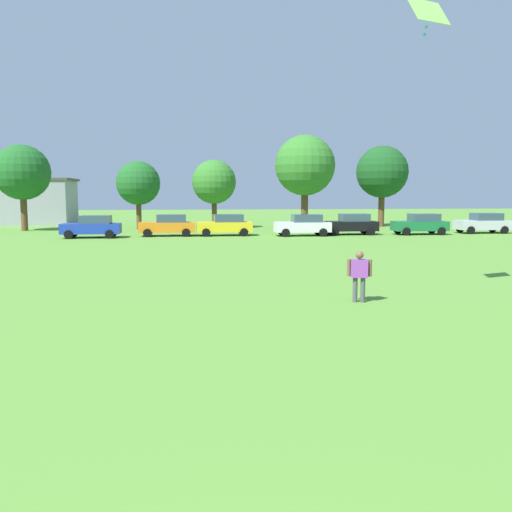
{
  "coord_description": "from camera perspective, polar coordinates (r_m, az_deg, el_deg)",
  "views": [
    {
      "loc": [
        -0.31,
        -1.42,
        3.35
      ],
      "look_at": [
        1.17,
        10.95,
        1.92
      ],
      "focal_mm": 38.56,
      "sensor_mm": 36.0,
      "label": 1
    }
  ],
  "objects": [
    {
      "name": "ground_plane",
      "position": [
        31.6,
        -6.23,
        0.44
      ],
      "size": [
        160.0,
        160.0,
        0.0
      ],
      "primitive_type": "plane",
      "color": "#568C33"
    },
    {
      "name": "parked_car_green_5",
      "position": [
        46.37,
        16.71,
        3.21
      ],
      "size": [
        4.3,
        2.02,
        1.68
      ],
      "rotation": [
        0.0,
        0.0,
        3.14
      ],
      "color": "#196B38",
      "rests_on": "ground"
    },
    {
      "name": "tree_far_left",
      "position": [
        53.0,
        -23.09,
        7.96
      ],
      "size": [
        4.87,
        4.87,
        7.59
      ],
      "color": "brown",
      "rests_on": "ground"
    },
    {
      "name": "tree_right",
      "position": [
        51.33,
        5.1,
        9.31
      ],
      "size": [
        5.54,
        5.54,
        8.64
      ],
      "color": "brown",
      "rests_on": "ground"
    },
    {
      "name": "tree_center",
      "position": [
        52.23,
        -4.37,
        7.65
      ],
      "size": [
        4.14,
        4.14,
        6.45
      ],
      "color": "brown",
      "rests_on": "ground"
    },
    {
      "name": "kite",
      "position": [
        18.81,
        17.45,
        22.93
      ],
      "size": [
        1.4,
        0.98,
        1.14
      ],
      "color": "#8CD859"
    },
    {
      "name": "house_left",
      "position": [
        64.53,
        -24.37,
        5.19
      ],
      "size": [
        13.91,
        6.55,
        4.89
      ],
      "color": "#9999A3",
      "rests_on": "ground"
    },
    {
      "name": "tree_far_right",
      "position": [
        56.44,
        12.96,
        8.48
      ],
      "size": [
        5.13,
        5.13,
        7.99
      ],
      "color": "brown",
      "rests_on": "ground"
    },
    {
      "name": "parked_car_black_4",
      "position": [
        44.9,
        9.83,
        3.29
      ],
      "size": [
        4.3,
        2.02,
        1.68
      ],
      "rotation": [
        0.0,
        0.0,
        3.14
      ],
      "color": "black",
      "rests_on": "ground"
    },
    {
      "name": "parked_car_orange_1",
      "position": [
        43.35,
        -9.08,
        3.19
      ],
      "size": [
        4.3,
        2.02,
        1.68
      ],
      "rotation": [
        0.0,
        0.0,
        3.14
      ],
      "color": "orange",
      "rests_on": "ground"
    },
    {
      "name": "parked_car_yellow_2",
      "position": [
        43.29,
        -3.18,
        3.25
      ],
      "size": [
        4.3,
        2.02,
        1.68
      ],
      "rotation": [
        0.0,
        0.0,
        3.14
      ],
      "color": "yellow",
      "rests_on": "ground"
    },
    {
      "name": "adult_bystander",
      "position": [
        17.12,
        10.67,
        -1.63
      ],
      "size": [
        0.73,
        0.41,
        1.59
      ],
      "rotation": [
        0.0,
        0.0,
        6.02
      ],
      "color": "#4C4C51",
      "rests_on": "ground"
    },
    {
      "name": "parked_car_white_3",
      "position": [
        43.14,
        4.93,
        3.23
      ],
      "size": [
        4.3,
        2.02,
        1.68
      ],
      "rotation": [
        0.0,
        0.0,
        3.14
      ],
      "color": "white",
      "rests_on": "ground"
    },
    {
      "name": "parked_car_silver_6",
      "position": [
        49.65,
        22.51,
        3.19
      ],
      "size": [
        4.3,
        2.02,
        1.68
      ],
      "rotation": [
        0.0,
        0.0,
        3.14
      ],
      "color": "silver",
      "rests_on": "ground"
    },
    {
      "name": "parked_car_blue_0",
      "position": [
        42.9,
        -16.63,
        2.96
      ],
      "size": [
        4.3,
        2.02,
        1.68
      ],
      "rotation": [
        0.0,
        0.0,
        3.14
      ],
      "color": "#1E38AD",
      "rests_on": "ground"
    },
    {
      "name": "tree_left",
      "position": [
        51.8,
        -12.13,
        7.38
      ],
      "size": [
        4.01,
        4.01,
        6.25
      ],
      "color": "brown",
      "rests_on": "ground"
    }
  ]
}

